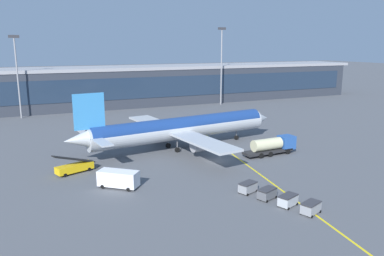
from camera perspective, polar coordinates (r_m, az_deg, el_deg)
name	(u,v)px	position (r m, az deg, el deg)	size (l,w,h in m)	color
ground_plane	(216,161)	(68.40, 3.67, -4.94)	(700.00, 700.00, 0.00)	#515459
apron_lead_in_line	(233,155)	(72.23, 6.23, -4.05)	(0.30, 80.00, 0.01)	yellow
terminal_building	(72,88)	(130.02, -17.51, 5.71)	(216.95, 18.57, 13.17)	#2D333D
main_airliner	(181,128)	(75.16, -1.62, -0.01)	(45.50, 36.20, 12.29)	#B2B7BC
fuel_tanker	(273,145)	(73.50, 12.01, -2.55)	(10.92, 3.11, 3.25)	#232326
belt_loader	(75,167)	(64.70, -17.17, -5.58)	(6.92, 3.91, 3.49)	yellow
lavatory_truck	(118,178)	(56.58, -11.06, -7.36)	(5.94, 5.46, 2.50)	white
baggage_cart_0	(311,208)	(49.76, 17.36, -11.31)	(3.02, 2.38, 1.48)	gray
baggage_cart_1	(288,200)	(51.18, 14.16, -10.44)	(3.02, 2.38, 1.48)	#B2B7BC
baggage_cart_2	(267,193)	(52.76, 11.16, -9.59)	(3.02, 2.38, 1.48)	#595B60
baggage_cart_3	(248,187)	(54.47, 8.36, -8.76)	(3.02, 2.38, 1.48)	gray
apron_light_mast_1	(17,70)	(116.81, -24.72, 7.86)	(2.80, 0.50, 22.95)	gray
apron_light_mast_2	(221,61)	(132.19, 4.43, 10.02)	(2.80, 0.50, 26.08)	gray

